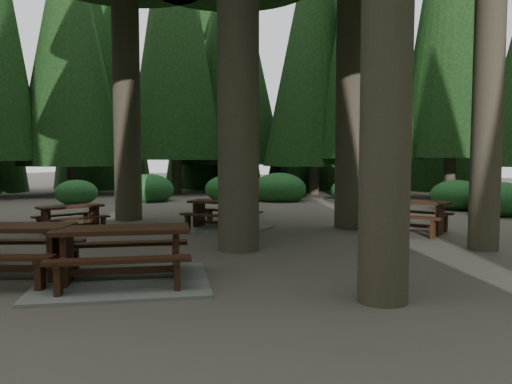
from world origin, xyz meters
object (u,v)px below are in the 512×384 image
(picnic_table_a, at_px, (123,264))
(picnic_table_e, at_px, (4,244))
(picnic_table_c, at_px, (222,220))
(picnic_table_d, at_px, (409,211))
(picnic_table_b, at_px, (71,214))

(picnic_table_a, distance_m, picnic_table_e, 1.88)
(picnic_table_a, xyz_separation_m, picnic_table_c, (-0.94, 5.62, -0.05))
(picnic_table_a, height_order, picnic_table_c, picnic_table_a)
(picnic_table_c, height_order, picnic_table_e, picnic_table_e)
(picnic_table_d, bearing_deg, picnic_table_b, -147.09)
(picnic_table_d, distance_m, picnic_table_e, 9.13)
(picnic_table_b, xyz_separation_m, picnic_table_d, (8.02, 2.95, 0.09))
(picnic_table_a, bearing_deg, picnic_table_b, 107.17)
(picnic_table_c, bearing_deg, picnic_table_b, -149.65)
(picnic_table_b, height_order, picnic_table_c, picnic_table_c)
(picnic_table_c, bearing_deg, picnic_table_e, -94.69)
(picnic_table_b, distance_m, picnic_table_d, 8.54)
(picnic_table_d, bearing_deg, picnic_table_a, -105.58)
(picnic_table_c, xyz_separation_m, picnic_table_e, (-0.84, -6.14, 0.33))
(picnic_table_b, relative_size, picnic_table_e, 0.79)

